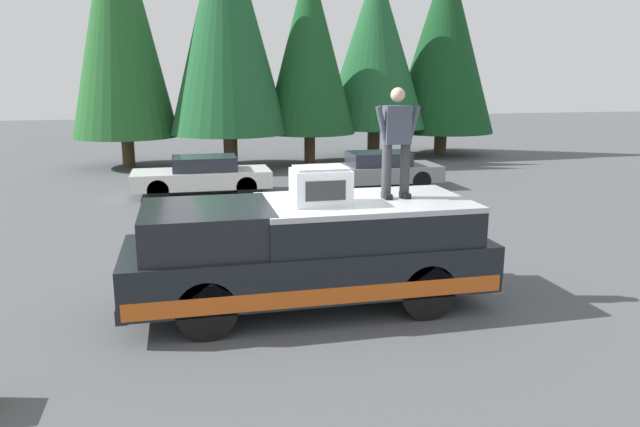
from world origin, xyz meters
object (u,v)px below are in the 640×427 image
(pickup_truck, at_px, (309,252))
(parked_car_white, at_px, (202,175))
(parked_car_grey, at_px, (376,170))
(person_on_truck_bed, at_px, (397,140))
(compressor_unit, at_px, (321,186))

(pickup_truck, bearing_deg, parked_car_white, 7.48)
(pickup_truck, distance_m, parked_car_grey, 10.33)
(person_on_truck_bed, bearing_deg, pickup_truck, 91.53)
(compressor_unit, xyz_separation_m, parked_car_grey, (9.61, -4.04, -1.35))
(person_on_truck_bed, relative_size, parked_car_grey, 0.41)
(compressor_unit, bearing_deg, parked_car_white, 8.20)
(pickup_truck, height_order, parked_car_grey, pickup_truck)
(parked_car_grey, relative_size, parked_car_white, 1.00)
(compressor_unit, bearing_deg, person_on_truck_bed, -80.47)
(person_on_truck_bed, bearing_deg, compressor_unit, 99.53)
(compressor_unit, bearing_deg, pickup_truck, 40.82)
(person_on_truck_bed, xyz_separation_m, parked_car_white, (9.58, 2.65, -1.97))
(parked_car_grey, bearing_deg, pickup_truck, 156.05)
(compressor_unit, relative_size, parked_car_grey, 0.20)
(pickup_truck, relative_size, compressor_unit, 6.60)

